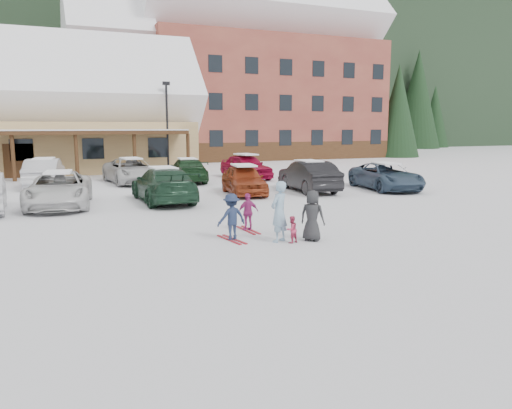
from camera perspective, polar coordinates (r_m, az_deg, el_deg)
name	(u,v)px	position (r m, az deg, el deg)	size (l,w,h in m)	color
ground	(260,245)	(14.01, 0.46, -4.71)	(160.00, 160.00, 0.00)	white
forested_hillside	(71,37)	(98.90, -20.40, 17.54)	(300.00, 70.00, 38.00)	black
alpine_hotel	(242,75)	(54.45, -1.61, 14.56)	(31.48, 14.01, 21.48)	brown
lamp_post	(167,122)	(36.44, -10.13, 9.28)	(0.50, 0.25, 6.40)	black
conifer_1	(398,98)	(56.93, 15.97, 11.58)	(4.84, 4.84, 11.22)	black
conifer_3	(154,110)	(57.67, -11.64, 10.57)	(3.96, 3.96, 9.18)	black
conifer_4	(356,102)	(70.60, 11.33, 11.41)	(5.06, 5.06, 11.73)	black
adult_skier	(279,212)	(14.31, 2.65, -0.82)	(0.64, 0.42, 1.76)	#86A8C1
toddler_red	(292,230)	(14.27, 4.09, -2.87)	(0.38, 0.29, 0.78)	#BF3458
child_navy	(231,217)	(14.55, -2.82, -1.43)	(0.89, 0.51, 1.38)	#1C2744
skis_child_navy	(232,240)	(14.68, -2.80, -4.02)	(0.20, 1.40, 0.03)	maroon
child_magenta	(248,212)	(15.87, -0.91, -0.87)	(0.71, 0.29, 1.20)	#A42A72
skis_child_magenta	(248,230)	(15.98, -0.90, -2.94)	(0.20, 1.40, 0.03)	maroon
bystander_dark	(312,216)	(14.53, 6.45, -1.27)	(0.73, 0.47, 1.48)	#28282A
parked_car_2	(59,189)	(22.06, -21.57, 1.61)	(2.43, 5.26, 1.46)	silver
parked_car_3	(164,185)	(22.23, -10.51, 2.22)	(2.13, 5.24, 1.52)	#1B3B28
parked_car_4	(244,180)	(24.34, -1.40, 2.85)	(1.70, 4.23, 1.44)	#9A3B1B
parked_car_5	(309,176)	(25.64, 6.04, 3.24)	(1.65, 4.74, 1.56)	black
parked_car_6	(386,176)	(27.11, 14.62, 3.13)	(2.31, 5.01, 1.39)	#354A60
parked_car_9	(45,173)	(29.62, -23.00, 3.36)	(1.66, 4.77, 1.57)	silver
parked_car_10	(131,171)	(30.01, -14.06, 3.76)	(2.44, 5.29, 1.47)	silver
parked_car_11	(188,170)	(30.03, -7.82, 3.89)	(1.96, 4.83, 1.40)	#17371C
parked_car_12	(246,166)	(31.64, -1.16, 4.37)	(1.84, 4.57, 1.56)	#9E0B31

